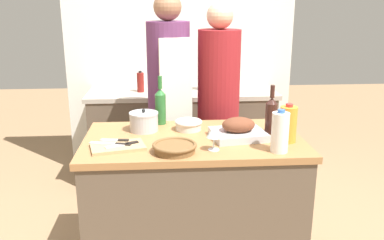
% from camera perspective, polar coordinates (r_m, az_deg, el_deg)
% --- Properties ---
extents(kitchen_island, '(1.33, 0.76, 0.90)m').
position_cam_1_polar(kitchen_island, '(2.67, 0.18, -11.72)').
color(kitchen_island, brown).
rests_on(kitchen_island, ground_plane).
extents(back_counter, '(1.76, 0.60, 0.90)m').
position_cam_1_polar(back_counter, '(3.96, -1.37, -2.22)').
color(back_counter, brown).
rests_on(back_counter, ground_plane).
extents(back_wall, '(2.26, 0.10, 2.55)m').
position_cam_1_polar(back_wall, '(4.13, -1.69, 10.25)').
color(back_wall, silver).
rests_on(back_wall, ground_plane).
extents(roasting_pan, '(0.35, 0.30, 0.13)m').
position_cam_1_polar(roasting_pan, '(2.49, 6.51, -1.43)').
color(roasting_pan, '#BCBCC1').
rests_on(roasting_pan, kitchen_island).
extents(wicker_basket, '(0.25, 0.25, 0.05)m').
position_cam_1_polar(wicker_basket, '(2.25, -2.46, -3.85)').
color(wicker_basket, brown).
rests_on(wicker_basket, kitchen_island).
extents(cutting_board, '(0.33, 0.25, 0.02)m').
position_cam_1_polar(cutting_board, '(2.35, -10.38, -3.70)').
color(cutting_board, tan).
rests_on(cutting_board, kitchen_island).
extents(stock_pot, '(0.19, 0.19, 0.15)m').
position_cam_1_polar(stock_pot, '(2.62, -6.77, -0.21)').
color(stock_pot, '#B7B7BC').
rests_on(stock_pot, kitchen_island).
extents(mixing_bowl, '(0.18, 0.18, 0.06)m').
position_cam_1_polar(mixing_bowl, '(2.63, -0.49, -0.63)').
color(mixing_bowl, beige).
rests_on(mixing_bowl, kitchen_island).
extents(juice_jug, '(0.10, 0.10, 0.23)m').
position_cam_1_polar(juice_jug, '(2.46, 13.34, -0.56)').
color(juice_jug, orange).
rests_on(juice_jug, kitchen_island).
extents(milk_jug, '(0.10, 0.10, 0.24)m').
position_cam_1_polar(milk_jug, '(2.28, 12.25, -1.67)').
color(milk_jug, white).
rests_on(milk_jug, kitchen_island).
extents(wine_bottle_green, '(0.07, 0.07, 0.31)m').
position_cam_1_polar(wine_bottle_green, '(2.59, 11.05, 0.78)').
color(wine_bottle_green, '#381E19').
rests_on(wine_bottle_green, kitchen_island).
extents(wine_bottle_dark, '(0.07, 0.07, 0.33)m').
position_cam_1_polar(wine_bottle_dark, '(2.75, -4.45, 2.07)').
color(wine_bottle_dark, '#28662D').
rests_on(wine_bottle_dark, kitchen_island).
extents(wine_glass_left, '(0.08, 0.08, 0.14)m').
position_cam_1_polar(wine_glass_left, '(2.25, 3.09, -1.71)').
color(wine_glass_left, silver).
rests_on(wine_glass_left, kitchen_island).
extents(knife_chef, '(0.24, 0.08, 0.01)m').
position_cam_1_polar(knife_chef, '(2.37, -11.18, -3.28)').
color(knife_chef, '#B7B7BC').
rests_on(knife_chef, cutting_board).
extents(knife_paring, '(0.19, 0.11, 0.01)m').
position_cam_1_polar(knife_paring, '(2.34, -9.65, -3.41)').
color(knife_paring, '#B7B7BC').
rests_on(knife_paring, cutting_board).
extents(knife_bread, '(0.17, 0.05, 0.01)m').
position_cam_1_polar(knife_bread, '(2.42, -10.66, -2.80)').
color(knife_bread, '#B7B7BC').
rests_on(knife_bread, cutting_board).
extents(stand_mixer, '(0.18, 0.14, 0.32)m').
position_cam_1_polar(stand_mixer, '(3.83, 2.82, 6.11)').
color(stand_mixer, '#333842').
rests_on(stand_mixer, back_counter).
extents(condiment_bottle_tall, '(0.05, 0.05, 0.21)m').
position_cam_1_polar(condiment_bottle_tall, '(3.86, 5.92, 5.58)').
color(condiment_bottle_tall, '#234C28').
rests_on(condiment_bottle_tall, back_counter).
extents(condiment_bottle_short, '(0.07, 0.07, 0.20)m').
position_cam_1_polar(condiment_bottle_short, '(3.81, -7.24, 5.29)').
color(condiment_bottle_short, maroon).
rests_on(condiment_bottle_short, back_counter).
extents(person_cook_aproned, '(0.34, 0.36, 1.78)m').
position_cam_1_polar(person_cook_aproned, '(3.15, -3.22, 3.18)').
color(person_cook_aproned, beige).
rests_on(person_cook_aproned, ground_plane).
extents(person_cook_guest, '(0.33, 0.33, 1.71)m').
position_cam_1_polar(person_cook_guest, '(3.19, 3.71, 2.53)').
color(person_cook_guest, beige).
rests_on(person_cook_guest, ground_plane).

